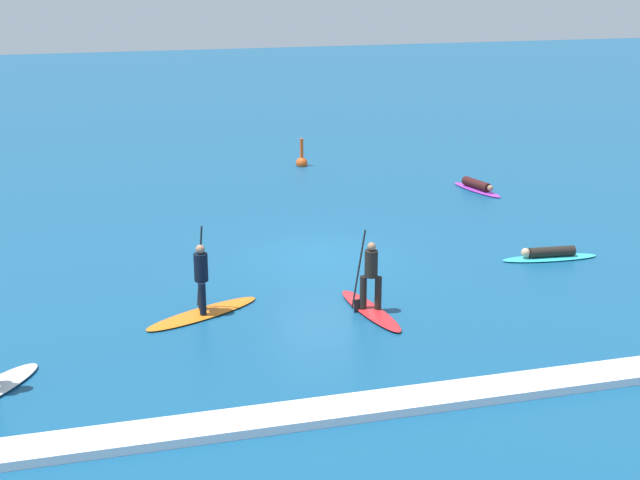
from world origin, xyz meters
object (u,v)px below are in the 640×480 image
object	(u,v)px
surfer_on_purple_board	(477,187)
surfer_on_orange_board	(202,297)
surfer_on_red_board	(370,295)
marker_buoy	(302,161)
surfer_on_teal_board	(549,255)

from	to	relation	value
surfer_on_purple_board	surfer_on_orange_board	distance (m)	14.85
surfer_on_orange_board	surfer_on_purple_board	bearing A→B (deg)	11.98
surfer_on_purple_board	surfer_on_red_board	xyz separation A→B (m)	(-7.56, -10.27, 0.29)
surfer_on_orange_board	marker_buoy	xyz separation A→B (m)	(6.27, 15.02, -0.26)
surfer_on_orange_board	marker_buoy	size ratio (longest dim) A/B	2.51
surfer_on_red_board	surfer_on_teal_board	bearing A→B (deg)	-77.00
surfer_on_teal_board	surfer_on_orange_board	size ratio (longest dim) A/B	0.91
surfer_on_teal_board	surfer_on_red_board	bearing A→B (deg)	26.91
surfer_on_purple_board	surfer_on_teal_board	size ratio (longest dim) A/B	0.92
surfer_on_teal_board	surfer_on_orange_board	bearing A→B (deg)	13.88
surfer_on_red_board	marker_buoy	size ratio (longest dim) A/B	2.39
surfer_on_purple_board	surfer_on_red_board	world-z (taller)	surfer_on_red_board
surfer_on_red_board	surfer_on_orange_board	size ratio (longest dim) A/B	0.95
surfer_on_purple_board	marker_buoy	world-z (taller)	marker_buoy
surfer_on_red_board	surfer_on_orange_board	bearing A→B (deg)	68.25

